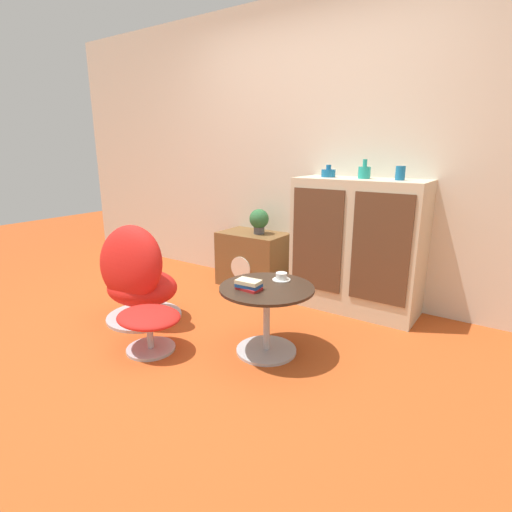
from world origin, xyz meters
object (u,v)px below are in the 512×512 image
sideboard (357,246)px  ottoman (149,321)px  tv_console (253,259)px  coffee_table (267,310)px  vase_inner_left (364,172)px  vase_inner_right (400,173)px  egg_chair (137,277)px  vase_leftmost (328,173)px  teacup (281,277)px  book_stack (249,285)px  potted_plant (259,220)px

sideboard → ottoman: (-0.86, -1.49, -0.34)m
tv_console → coffee_table: bearing=-51.4°
vase_inner_left → vase_inner_right: bearing=0.0°
egg_chair → coffee_table: bearing=7.4°
sideboard → tv_console: (-1.06, 0.02, -0.28)m
vase_leftmost → vase_inner_right: (0.58, 0.00, 0.02)m
egg_chair → coffee_table: (1.11, 0.14, -0.05)m
ottoman → coffee_table: bearing=32.9°
egg_chair → coffee_table: egg_chair is taller
egg_chair → coffee_table: size_ratio=1.29×
vase_leftmost → teacup: size_ratio=0.96×
sideboard → egg_chair: bearing=-137.4°
egg_chair → teacup: size_ratio=6.52×
sideboard → coffee_table: bearing=-100.6°
coffee_table → vase_leftmost: bearing=94.8°
sideboard → teacup: 0.91m
teacup → book_stack: 0.29m
tv_console → potted_plant: bearing=0.6°
tv_console → vase_leftmost: vase_leftmost is taller
potted_plant → vase_inner_left: bearing=-0.7°
vase_leftmost → ottoman: bearing=-111.0°
vase_inner_left → book_stack: size_ratio=0.91×
egg_chair → coffee_table: 1.12m
tv_console → vase_leftmost: size_ratio=5.55×
egg_chair → potted_plant: bearing=75.1°
potted_plant → ottoman: bearing=-85.1°
vase_leftmost → tv_console: bearing=179.2°
egg_chair → ottoman: egg_chair is taller
sideboard → potted_plant: sideboard is taller
teacup → coffee_table: bearing=-92.8°
vase_inner_right → teacup: bearing=-118.4°
sideboard → book_stack: size_ratio=6.69×
egg_chair → vase_leftmost: (1.02, 1.21, 0.77)m
vase_inner_right → teacup: (-0.48, -0.89, -0.67)m
tv_console → vase_inner_right: vase_inner_right is taller
sideboard → vase_inner_right: size_ratio=10.41×
tv_console → vase_inner_right: (1.35, -0.01, 0.88)m
vase_inner_right → potted_plant: bearing=179.5°
sideboard → book_stack: bearing=-102.8°
teacup → egg_chair: bearing=-164.4°
potted_plant → teacup: bearing=-48.7°
ottoman → potted_plant: bearing=94.9°
egg_chair → vase_leftmost: bearing=49.7°
book_stack → vase_inner_right: bearing=64.5°
teacup → ottoman: bearing=-138.2°
ottoman → teacup: teacup is taller
teacup → sideboard: bearing=78.0°
vase_inner_right → egg_chair: bearing=-143.0°
egg_chair → ottoman: bearing=-32.1°
tv_console → vase_inner_right: 1.62m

